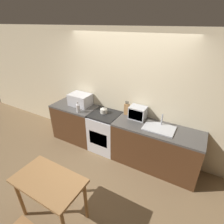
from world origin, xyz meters
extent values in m
plane|color=brown|center=(0.00, 0.00, 0.00)|extent=(16.00, 16.00, 0.00)
cube|color=beige|center=(0.00, 0.94, 1.30)|extent=(10.00, 0.06, 2.60)
cube|color=#4C2D19|center=(-1.15, 0.60, 0.43)|extent=(1.07, 0.62, 0.86)
cube|color=#474442|center=(-1.15, 0.60, 0.88)|extent=(1.07, 0.62, 0.04)
cube|color=#4C2D19|center=(0.84, 0.60, 0.43)|extent=(1.68, 0.62, 0.86)
cube|color=#474442|center=(0.84, 0.60, 0.88)|extent=(1.68, 0.62, 0.04)
cube|color=silver|center=(-0.30, 0.60, 0.43)|extent=(0.62, 0.62, 0.86)
cube|color=black|center=(-0.30, 0.60, 0.88)|extent=(0.59, 0.57, 0.04)
cube|color=black|center=(-0.30, 0.30, 0.43)|extent=(0.44, 0.02, 0.32)
cylinder|color=beige|center=(-0.35, 0.63, 0.95)|extent=(0.15, 0.15, 0.09)
cone|color=beige|center=(-0.35, 0.63, 1.01)|extent=(0.14, 0.14, 0.04)
sphere|color=black|center=(-0.35, 0.63, 1.04)|extent=(0.03, 0.03, 0.03)
cube|color=silver|center=(-1.05, 0.71, 1.04)|extent=(0.49, 0.36, 0.27)
cube|color=black|center=(-1.05, 0.53, 1.04)|extent=(0.43, 0.01, 0.22)
cylinder|color=silver|center=(-0.86, 0.39, 0.99)|extent=(0.08, 0.08, 0.18)
cylinder|color=silver|center=(-0.86, 0.39, 1.11)|extent=(0.03, 0.03, 0.07)
cube|color=#9E7042|center=(0.11, 0.81, 1.02)|extent=(0.10, 0.06, 0.24)
cylinder|color=black|center=(0.08, 0.81, 1.17)|extent=(0.01, 0.01, 0.07)
cylinder|color=black|center=(0.11, 0.81, 1.17)|extent=(0.01, 0.01, 0.07)
cylinder|color=black|center=(0.13, 0.81, 1.17)|extent=(0.01, 0.01, 0.07)
cube|color=#ADAFB5|center=(0.37, 0.76, 1.03)|extent=(0.33, 0.25, 0.26)
cube|color=black|center=(0.37, 0.64, 1.03)|extent=(0.29, 0.01, 0.21)
cube|color=#ADAFB5|center=(0.87, 0.60, 0.91)|extent=(0.56, 0.39, 0.02)
cylinder|color=#ADAFB5|center=(0.87, 0.74, 1.03)|extent=(0.03, 0.03, 0.22)
cube|color=#9E7042|center=(-0.12, -1.19, 0.76)|extent=(0.98, 0.56, 0.04)
cylinder|color=#9E7042|center=(-0.55, -1.41, 0.37)|extent=(0.05, 0.05, 0.74)
cylinder|color=#9E7042|center=(-0.55, -0.96, 0.37)|extent=(0.05, 0.05, 0.74)
cylinder|color=#9E7042|center=(0.31, -0.96, 0.37)|extent=(0.05, 0.05, 0.74)
camera|label=1|loc=(1.45, -2.21, 2.67)|focal=28.00mm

